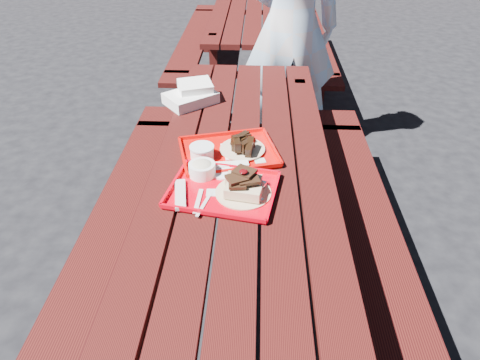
# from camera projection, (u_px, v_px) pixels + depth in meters

# --- Properties ---
(ground) EXTENTS (60.00, 60.00, 0.00)m
(ground) POSITION_uv_depth(u_px,v_px,m) (241.00, 294.00, 2.16)
(ground) COLOR black
(ground) RESTS_ON ground
(picnic_table_near) EXTENTS (1.41, 2.40, 0.75)m
(picnic_table_near) POSITION_uv_depth(u_px,v_px,m) (242.00, 209.00, 1.84)
(picnic_table_near) COLOR #40100C
(picnic_table_near) RESTS_ON ground
(picnic_table_far) EXTENTS (1.41, 2.40, 0.75)m
(picnic_table_far) POSITION_uv_depth(u_px,v_px,m) (254.00, 24.00, 4.11)
(picnic_table_far) COLOR #40100C
(picnic_table_far) RESTS_ON ground
(near_tray) EXTENTS (0.44, 0.37, 0.12)m
(near_tray) POSITION_uv_depth(u_px,v_px,m) (224.00, 183.00, 1.62)
(near_tray) COLOR red
(near_tray) RESTS_ON picnic_table_near
(far_tray) EXTENTS (0.46, 0.40, 0.07)m
(far_tray) POSITION_uv_depth(u_px,v_px,m) (227.00, 151.00, 1.82)
(far_tray) COLOR red
(far_tray) RESTS_ON picnic_table_near
(white_cloth) EXTENTS (0.31, 0.30, 0.10)m
(white_cloth) POSITION_uv_depth(u_px,v_px,m) (192.00, 95.00, 2.24)
(white_cloth) COLOR white
(white_cloth) RESTS_ON picnic_table_near
(person) EXTENTS (0.71, 0.50, 1.84)m
(person) POSITION_uv_depth(u_px,v_px,m) (290.00, 27.00, 2.80)
(person) COLOR #BFE1FF
(person) RESTS_ON ground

